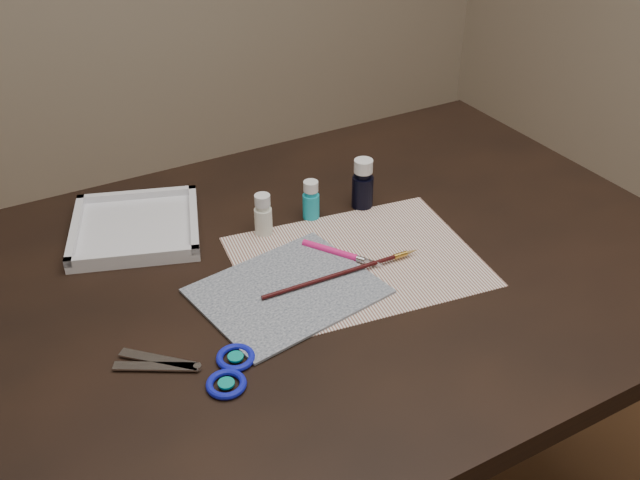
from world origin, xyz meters
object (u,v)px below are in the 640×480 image
canvas (287,291)px  paint_bottle_navy (363,184)px  paint_bottle_cyan (311,200)px  paper (357,261)px  palette_tray (136,226)px  paint_bottle_white (263,214)px  scissors (183,369)px

canvas → paint_bottle_navy: paint_bottle_navy is taller
canvas → paint_bottle_cyan: 0.23m
paper → palette_tray: size_ratio=1.81×
paper → canvas: size_ratio=1.48×
paper → canvas: canvas is taller
paint_bottle_white → paint_bottle_cyan: paint_bottle_white is taller
canvas → paint_bottle_cyan: (0.14, 0.18, 0.03)m
paint_bottle_white → paint_bottle_cyan: bearing=3.2°
paint_bottle_navy → scissors: (-0.45, -0.26, -0.04)m
canvas → paper: bearing=8.1°
scissors → palette_tray: 0.38m
paper → paint_bottle_navy: bearing=55.4°
paint_bottle_white → paint_bottle_navy: 0.20m
palette_tray → paint_bottle_cyan: bearing=-19.6°
canvas → paint_bottle_white: bearing=76.6°
scissors → canvas: bearing=-126.3°
paper → paint_bottle_cyan: (-0.00, 0.16, 0.04)m
paint_bottle_white → paint_bottle_navy: bearing=-1.5°
paper → scissors: scissors is taller
canvas → palette_tray: (-0.16, 0.29, 0.01)m
paint_bottle_cyan → paper: bearing=-90.0°
paint_bottle_white → paint_bottle_cyan: 0.10m
paint_bottle_navy → scissors: size_ratio=0.45×
canvas → paint_bottle_cyan: bearing=52.2°
scissors → palette_tray: palette_tray is taller
paint_bottle_cyan → scissors: size_ratio=0.35×
paint_bottle_cyan → paint_bottle_white: bearing=-176.8°
paper → scissors: (-0.35, -0.11, 0.00)m
palette_tray → paint_bottle_navy: bearing=-16.2°
palette_tray → paint_bottle_white: bearing=-29.2°
canvas → paint_bottle_navy: bearing=34.9°
paper → paint_bottle_cyan: size_ratio=5.30×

